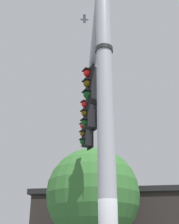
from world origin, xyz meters
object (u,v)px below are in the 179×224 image
at_px(traffic_light_nearest_pole, 92,85).
at_px(bird_flying, 84,19).
at_px(traffic_light_mid_outer, 86,134).
at_px(street_name_sign, 103,58).
at_px(traffic_light_mid_inner, 89,114).

xyz_separation_m(traffic_light_nearest_pole, bird_flying, (0.29, 0.13, 2.57)).
distance_m(traffic_light_mid_outer, street_name_sign, 7.09).
distance_m(traffic_light_nearest_pole, traffic_light_mid_outer, 4.20).
bearing_deg(traffic_light_mid_inner, street_name_sign, 156.13).
relative_size(traffic_light_nearest_pole, bird_flying, 2.94).
height_order(traffic_light_mid_inner, street_name_sign, traffic_light_mid_inner).
distance_m(traffic_light_nearest_pole, traffic_light_mid_inner, 2.10).
bearing_deg(traffic_light_mid_inner, traffic_light_mid_outer, -24.09).
distance_m(traffic_light_nearest_pole, bird_flying, 2.59).
height_order(traffic_light_nearest_pole, bird_flying, bird_flying).
relative_size(street_name_sign, bird_flying, 2.38).
height_order(traffic_light_nearest_pole, traffic_light_mid_inner, same).
bearing_deg(traffic_light_nearest_pole, traffic_light_mid_outer, -24.09).
xyz_separation_m(traffic_light_nearest_pole, street_name_sign, (-2.58, 1.13, -0.99)).
relative_size(traffic_light_mid_outer, street_name_sign, 1.24).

